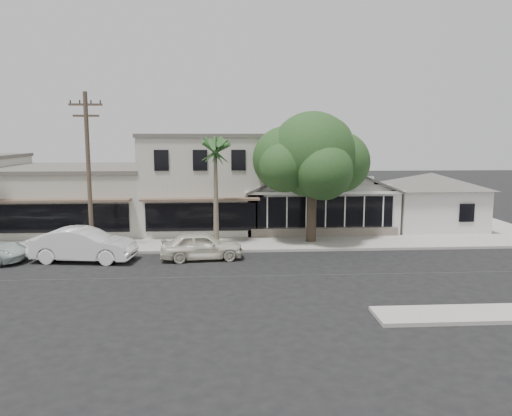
{
  "coord_description": "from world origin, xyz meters",
  "views": [
    {
      "loc": [
        -1.48,
        -22.96,
        6.64
      ],
      "look_at": [
        0.35,
        6.0,
        2.4
      ],
      "focal_mm": 35.0,
      "sensor_mm": 36.0,
      "label": 1
    }
  ],
  "objects": [
    {
      "name": "utility_pole",
      "position": [
        -9.0,
        5.2,
        4.79
      ],
      "size": [
        1.8,
        0.24,
        9.0
      ],
      "color": "brown",
      "rests_on": "ground"
    },
    {
      "name": "row_building_near",
      "position": [
        -3.0,
        13.5,
        3.25
      ],
      "size": [
        8.0,
        10.0,
        6.5
      ],
      "primitive_type": "cube",
      "color": "beige",
      "rests_on": "ground"
    },
    {
      "name": "ground",
      "position": [
        0.0,
        0.0,
        0.0
      ],
      "size": [
        140.0,
        140.0,
        0.0
      ],
      "primitive_type": "plane",
      "color": "black",
      "rests_on": "ground"
    },
    {
      "name": "car_1",
      "position": [
        -8.99,
        3.44,
        0.89
      ],
      "size": [
        5.63,
        2.62,
        1.79
      ],
      "primitive_type": "imported",
      "rotation": [
        0.0,
        0.0,
        1.43
      ],
      "color": "white",
      "rests_on": "ground"
    },
    {
      "name": "row_building_midnear",
      "position": [
        -12.0,
        13.5,
        2.1
      ],
      "size": [
        10.0,
        10.0,
        4.2
      ],
      "primitive_type": "cube",
      "color": "#B7B4A5",
      "rests_on": "ground"
    },
    {
      "name": "shade_tree",
      "position": [
        3.77,
        7.27,
        5.33
      ],
      "size": [
        7.29,
        6.59,
        8.09
      ],
      "rotation": [
        0.0,
        0.0,
        0.17
      ],
      "color": "#433628",
      "rests_on": "ground"
    },
    {
      "name": "side_cottage",
      "position": [
        13.2,
        11.5,
        1.5
      ],
      "size": [
        6.0,
        6.0,
        3.0
      ],
      "primitive_type": "cube",
      "color": "silver",
      "rests_on": "ground"
    },
    {
      "name": "palm_east",
      "position": [
        -2.0,
        6.27,
        5.83
      ],
      "size": [
        3.16,
        3.16,
        6.86
      ],
      "color": "#726651",
      "rests_on": "ground"
    },
    {
      "name": "sidewalk_north",
      "position": [
        -8.0,
        6.75,
        0.07
      ],
      "size": [
        90.0,
        3.5,
        0.15
      ],
      "primitive_type": "cube",
      "color": "#9E9991",
      "rests_on": "ground"
    },
    {
      "name": "car_0",
      "position": [
        -2.75,
        3.46,
        0.75
      ],
      "size": [
        4.57,
        2.2,
        1.5
      ],
      "primitive_type": "imported",
      "rotation": [
        0.0,
        0.0,
        1.67
      ],
      "color": "silver",
      "rests_on": "ground"
    },
    {
      "name": "corner_shop",
      "position": [
        5.0,
        12.47,
        2.62
      ],
      "size": [
        10.4,
        8.6,
        5.1
      ],
      "color": "silver",
      "rests_on": "ground"
    }
  ]
}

